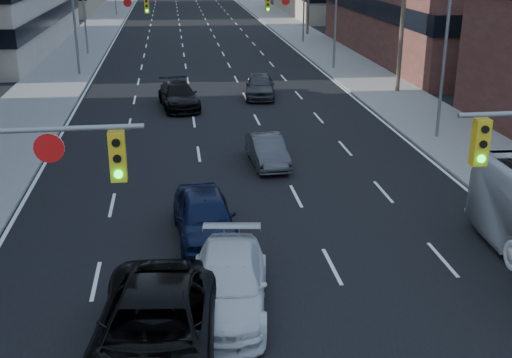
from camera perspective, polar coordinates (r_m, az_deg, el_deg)
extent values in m
cube|color=#472119|center=(61.71, 19.04, 14.43)|extent=(20.00, 30.00, 9.00)
cube|color=gold|center=(14.07, -12.19, 1.98)|extent=(0.35, 0.28, 1.10)
cylinder|color=black|center=(13.82, -12.35, 3.15)|extent=(0.18, 0.06, 0.18)
cylinder|color=black|center=(13.92, -12.24, 1.78)|extent=(0.18, 0.06, 0.18)
cylinder|color=#0CE526|center=(14.03, -12.14, 0.42)|extent=(0.18, 0.06, 0.18)
cylinder|color=white|center=(14.16, -17.93, 2.63)|extent=(0.64, 0.06, 0.64)
cube|color=gold|center=(15.64, 19.30, 3.11)|extent=(0.35, 0.28, 1.10)
cylinder|color=black|center=(15.41, 19.71, 4.17)|extent=(0.18, 0.06, 0.18)
cylinder|color=black|center=(15.50, 19.56, 2.93)|extent=(0.18, 0.06, 0.18)
cylinder|color=#0CE526|center=(15.60, 19.41, 1.70)|extent=(0.18, 0.06, 0.18)
cylinder|color=slate|center=(51.26, -15.72, 12.14)|extent=(0.18, 0.18, 6.00)
cube|color=gold|center=(50.56, -9.69, 14.94)|extent=(0.35, 0.28, 1.10)
cylinder|color=black|center=(50.38, -9.72, 15.32)|extent=(0.18, 0.06, 0.18)
cylinder|color=black|center=(50.40, -9.70, 14.92)|extent=(0.18, 0.06, 0.18)
cylinder|color=#0CE526|center=(50.43, -9.67, 14.53)|extent=(0.18, 0.06, 0.18)
cylinder|color=white|center=(50.58, -11.35, 15.12)|extent=(0.64, 0.06, 0.64)
cylinder|color=slate|center=(52.36, 7.04, 12.87)|extent=(0.18, 0.18, 6.00)
cube|color=gold|center=(51.08, 1.05, 15.26)|extent=(0.35, 0.28, 1.10)
cylinder|color=black|center=(50.89, 1.08, 15.63)|extent=(0.18, 0.06, 0.18)
cylinder|color=black|center=(50.92, 1.07, 15.24)|extent=(0.18, 0.06, 0.18)
cylinder|color=#0CE526|center=(50.95, 1.07, 14.85)|extent=(0.18, 0.06, 0.18)
cylinder|color=white|center=(51.25, 2.66, 15.53)|extent=(0.64, 0.06, 0.64)
cylinder|color=#4C3D2D|center=(44.17, 12.96, 14.48)|extent=(0.28, 0.28, 11.00)
cylinder|color=slate|center=(61.04, -15.09, 14.77)|extent=(0.16, 0.16, 9.00)
cylinder|color=slate|center=(33.51, 16.45, 10.82)|extent=(0.16, 0.16, 9.00)
imported|color=black|center=(15.59, -8.98, -13.33)|extent=(3.65, 6.71, 1.78)
imported|color=silver|center=(17.67, -2.46, -9.31)|extent=(2.78, 5.40, 1.50)
imported|color=black|center=(21.72, -4.59, -3.31)|extent=(2.26, 4.94, 1.64)
imported|color=#39383B|center=(29.05, 1.00, 2.53)|extent=(1.62, 4.11, 1.33)
imported|color=black|center=(39.88, -6.90, 7.37)|extent=(2.77, 5.44, 1.51)
imported|color=#313133|center=(42.41, 0.36, 8.31)|extent=(2.41, 4.82, 1.58)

